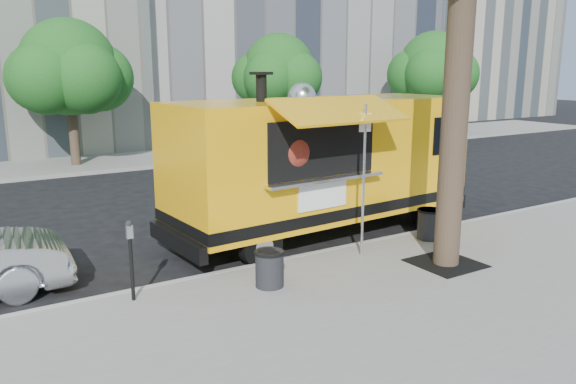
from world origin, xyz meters
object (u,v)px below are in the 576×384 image
far_tree_b (68,67)px  sign_post (364,172)px  trash_bin_left (270,267)px  food_truck (323,161)px  far_tree_d (434,67)px  trash_bin_right (429,223)px  far_tree_c (279,70)px  parking_meter (131,251)px

far_tree_b → sign_post: size_ratio=1.83×
far_tree_b → trash_bin_left: bearing=-89.4°
sign_post → food_truck: 2.01m
far_tree_d → trash_bin_left: far_tree_d is taller
sign_post → trash_bin_right: (1.95, 0.07, -1.35)m
far_tree_c → far_tree_d: size_ratio=0.92×
sign_post → trash_bin_right: size_ratio=4.52×
far_tree_b → far_tree_c: 9.01m
sign_post → trash_bin_left: sign_post is taller
food_truck → far_tree_d: bearing=33.6°
food_truck → far_tree_b: bearing=100.0°
sign_post → trash_bin_left: 2.78m
far_tree_b → far_tree_c: far_tree_b is taller
far_tree_d → food_truck: (-16.03, -12.18, -2.14)m
far_tree_c → sign_post: far_tree_c is taller
far_tree_c → trash_bin_left: 17.20m
food_truck → trash_bin_left: 3.91m
far_tree_c → parking_meter: 17.82m
food_truck → trash_bin_right: (1.53, -1.89, -1.24)m
sign_post → trash_bin_left: bearing=-169.3°
sign_post → far_tree_b: bearing=100.1°
far_tree_c → food_truck: size_ratio=0.68×
trash_bin_right → far_tree_b: bearing=107.6°
far_tree_c → trash_bin_right: (-4.50, -13.88, -3.22)m
far_tree_d → trash_bin_right: bearing=-135.9°
food_truck → trash_bin_right: food_truck is taller
sign_post → trash_bin_right: 2.37m
far_tree_d → trash_bin_left: 24.08m
trash_bin_right → food_truck: bearing=129.0°
far_tree_d → trash_bin_right: (-14.50, -14.08, -3.39)m
trash_bin_left → sign_post: bearing=10.7°
parking_meter → trash_bin_right: parking_meter is taller
parking_meter → food_truck: food_truck is taller
far_tree_b → food_truck: bearing=-76.4°
far_tree_c → food_truck: 13.56m
far_tree_d → trash_bin_right: size_ratio=8.51×
far_tree_c → far_tree_d: far_tree_d is taller
parking_meter → food_truck: bearing=19.6°
sign_post → parking_meter: size_ratio=2.25×
far_tree_b → far_tree_c: bearing=-1.9°
far_tree_c → food_truck: bearing=-116.7°
far_tree_d → food_truck: bearing=-142.8°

